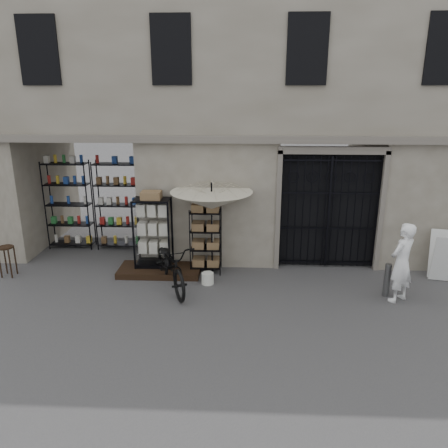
{
  "coord_description": "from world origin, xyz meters",
  "views": [
    {
      "loc": [
        -0.35,
        -8.33,
        4.41
      ],
      "look_at": [
        -0.8,
        1.4,
        1.35
      ],
      "focal_mm": 35.0,
      "sensor_mm": 36.0,
      "label": 1
    }
  ],
  "objects_px": {
    "market_umbrella": "(212,196)",
    "white_bucket": "(208,278)",
    "steel_bollard": "(387,280)",
    "bicycle": "(172,287)",
    "wooden_stool": "(8,261)",
    "display_cabinet": "(153,236)",
    "wire_rack": "(206,241)",
    "shopkeeper": "(397,300)",
    "easel_sign": "(443,257)"
  },
  "relations": [
    {
      "from": "bicycle",
      "to": "shopkeeper",
      "type": "xyz_separation_m",
      "value": [
        4.97,
        -0.39,
        0.0
      ]
    },
    {
      "from": "bicycle",
      "to": "market_umbrella",
      "type": "bearing_deg",
      "value": 19.45
    },
    {
      "from": "white_bucket",
      "to": "easel_sign",
      "type": "bearing_deg",
      "value": 4.82
    },
    {
      "from": "bicycle",
      "to": "easel_sign",
      "type": "bearing_deg",
      "value": -18.02
    },
    {
      "from": "wooden_stool",
      "to": "shopkeeper",
      "type": "height_order",
      "value": "wooden_stool"
    },
    {
      "from": "bicycle",
      "to": "shopkeeper",
      "type": "bearing_deg",
      "value": -28.97
    },
    {
      "from": "shopkeeper",
      "to": "white_bucket",
      "type": "bearing_deg",
      "value": -46.66
    },
    {
      "from": "display_cabinet",
      "to": "market_umbrella",
      "type": "relative_size",
      "value": 0.67
    },
    {
      "from": "market_umbrella",
      "to": "easel_sign",
      "type": "height_order",
      "value": "market_umbrella"
    },
    {
      "from": "shopkeeper",
      "to": "market_umbrella",
      "type": "bearing_deg",
      "value": -54.63
    },
    {
      "from": "wire_rack",
      "to": "wooden_stool",
      "type": "bearing_deg",
      "value": 171.16
    },
    {
      "from": "wire_rack",
      "to": "easel_sign",
      "type": "bearing_deg",
      "value": -17.58
    },
    {
      "from": "wooden_stool",
      "to": "shopkeeper",
      "type": "relative_size",
      "value": 0.43
    },
    {
      "from": "bicycle",
      "to": "white_bucket",
      "type": "bearing_deg",
      "value": -7.49
    },
    {
      "from": "market_umbrella",
      "to": "white_bucket",
      "type": "height_order",
      "value": "market_umbrella"
    },
    {
      "from": "white_bucket",
      "to": "steel_bollard",
      "type": "bearing_deg",
      "value": -6.43
    },
    {
      "from": "wire_rack",
      "to": "bicycle",
      "type": "bearing_deg",
      "value": -140.69
    },
    {
      "from": "display_cabinet",
      "to": "easel_sign",
      "type": "bearing_deg",
      "value": -12.07
    },
    {
      "from": "bicycle",
      "to": "wooden_stool",
      "type": "relative_size",
      "value": 2.83
    },
    {
      "from": "wire_rack",
      "to": "steel_bollard",
      "type": "bearing_deg",
      "value": -31.05
    },
    {
      "from": "steel_bollard",
      "to": "bicycle",
      "type": "bearing_deg",
      "value": 177.57
    },
    {
      "from": "display_cabinet",
      "to": "shopkeeper",
      "type": "bearing_deg",
      "value": -23.71
    },
    {
      "from": "bicycle",
      "to": "easel_sign",
      "type": "distance_m",
      "value": 6.41
    },
    {
      "from": "wire_rack",
      "to": "wooden_stool",
      "type": "relative_size",
      "value": 2.18
    },
    {
      "from": "bicycle",
      "to": "wooden_stool",
      "type": "distance_m",
      "value": 4.12
    },
    {
      "from": "wire_rack",
      "to": "market_umbrella",
      "type": "height_order",
      "value": "market_umbrella"
    },
    {
      "from": "wire_rack",
      "to": "white_bucket",
      "type": "height_order",
      "value": "wire_rack"
    },
    {
      "from": "display_cabinet",
      "to": "shopkeeper",
      "type": "xyz_separation_m",
      "value": [
        5.55,
        -1.35,
        -0.91
      ]
    },
    {
      "from": "display_cabinet",
      "to": "wire_rack",
      "type": "xyz_separation_m",
      "value": [
        1.29,
        0.03,
        -0.11
      ]
    },
    {
      "from": "white_bucket",
      "to": "shopkeeper",
      "type": "xyz_separation_m",
      "value": [
        4.17,
        -0.64,
        -0.14
      ]
    },
    {
      "from": "white_bucket",
      "to": "easel_sign",
      "type": "relative_size",
      "value": 0.24
    },
    {
      "from": "bicycle",
      "to": "wire_rack",
      "type": "bearing_deg",
      "value": 29.73
    },
    {
      "from": "display_cabinet",
      "to": "white_bucket",
      "type": "height_order",
      "value": "display_cabinet"
    },
    {
      "from": "white_bucket",
      "to": "bicycle",
      "type": "xyz_separation_m",
      "value": [
        -0.81,
        -0.25,
        -0.14
      ]
    },
    {
      "from": "white_bucket",
      "to": "wooden_stool",
      "type": "relative_size",
      "value": 0.37
    },
    {
      "from": "market_umbrella",
      "to": "shopkeeper",
      "type": "relative_size",
      "value": 1.58
    },
    {
      "from": "display_cabinet",
      "to": "steel_bollard",
      "type": "distance_m",
      "value": 5.51
    },
    {
      "from": "display_cabinet",
      "to": "white_bucket",
      "type": "relative_size",
      "value": 6.53
    },
    {
      "from": "display_cabinet",
      "to": "wire_rack",
      "type": "height_order",
      "value": "display_cabinet"
    },
    {
      "from": "shopkeeper",
      "to": "wire_rack",
      "type": "bearing_deg",
      "value": -55.8
    },
    {
      "from": "steel_bollard",
      "to": "easel_sign",
      "type": "xyz_separation_m",
      "value": [
        1.56,
        0.91,
        0.22
      ]
    },
    {
      "from": "wire_rack",
      "to": "white_bucket",
      "type": "relative_size",
      "value": 5.86
    },
    {
      "from": "shopkeeper",
      "to": "easel_sign",
      "type": "xyz_separation_m",
      "value": [
        1.37,
        1.11,
        0.6
      ]
    },
    {
      "from": "wire_rack",
      "to": "wooden_stool",
      "type": "xyz_separation_m",
      "value": [
        -4.78,
        -0.5,
        -0.41
      ]
    },
    {
      "from": "white_bucket",
      "to": "wooden_stool",
      "type": "distance_m",
      "value": 4.89
    },
    {
      "from": "market_umbrella",
      "to": "easel_sign",
      "type": "relative_size",
      "value": 2.38
    },
    {
      "from": "bicycle",
      "to": "easel_sign",
      "type": "relative_size",
      "value": 1.85
    },
    {
      "from": "easel_sign",
      "to": "bicycle",
      "type": "bearing_deg",
      "value": -162.89
    },
    {
      "from": "display_cabinet",
      "to": "easel_sign",
      "type": "distance_m",
      "value": 6.94
    },
    {
      "from": "white_bucket",
      "to": "steel_bollard",
      "type": "xyz_separation_m",
      "value": [
        3.98,
        -0.45,
        0.24
      ]
    }
  ]
}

